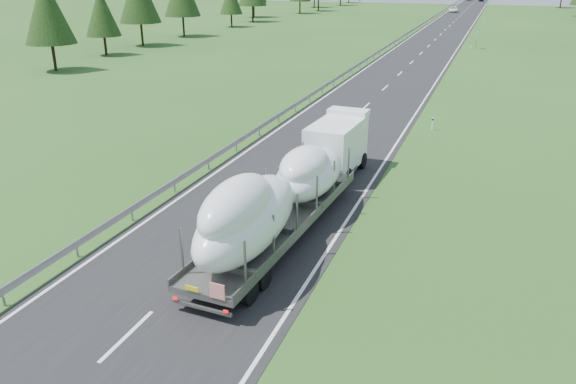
% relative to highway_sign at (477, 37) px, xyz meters
% --- Properties ---
extents(ground, '(400.00, 400.00, 0.00)m').
position_rel_highway_sign_xyz_m(ground, '(-7.20, -80.00, -1.81)').
color(ground, '#244A18').
rests_on(ground, ground).
extents(road_surface, '(10.00, 400.00, 0.02)m').
position_rel_highway_sign_xyz_m(road_surface, '(-7.20, 20.00, -1.80)').
color(road_surface, black).
rests_on(road_surface, ground).
extents(guardrail, '(0.10, 400.00, 0.76)m').
position_rel_highway_sign_xyz_m(guardrail, '(-12.50, 19.94, -1.21)').
color(guardrail, slate).
rests_on(guardrail, ground).
extents(marker_posts, '(0.13, 350.08, 1.00)m').
position_rel_highway_sign_xyz_m(marker_posts, '(-0.70, 75.00, -1.27)').
color(marker_posts, silver).
rests_on(marker_posts, ground).
extents(highway_sign, '(0.08, 0.90, 2.60)m').
position_rel_highway_sign_xyz_m(highway_sign, '(0.00, 0.00, 0.00)').
color(highway_sign, slate).
rests_on(highway_sign, ground).
extents(boat_truck, '(3.45, 19.12, 4.30)m').
position_rel_highway_sign_xyz_m(boat_truck, '(-4.94, -70.06, 0.40)').
color(boat_truck, white).
rests_on(boat_truck, ground).
extents(distant_van, '(2.98, 5.54, 1.48)m').
position_rel_highway_sign_xyz_m(distant_van, '(-10.13, 79.91, -1.07)').
color(distant_van, white).
rests_on(distant_van, ground).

